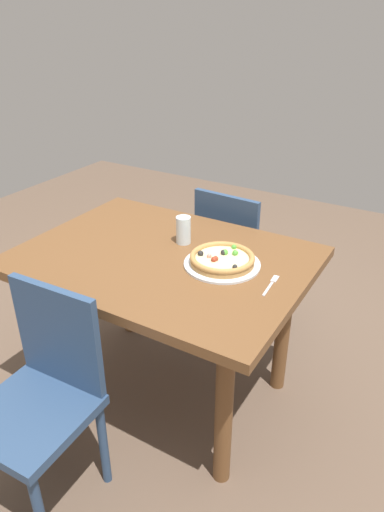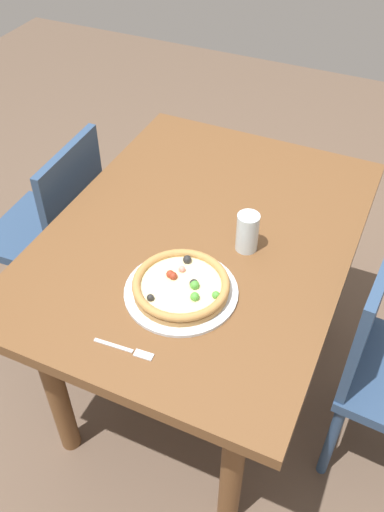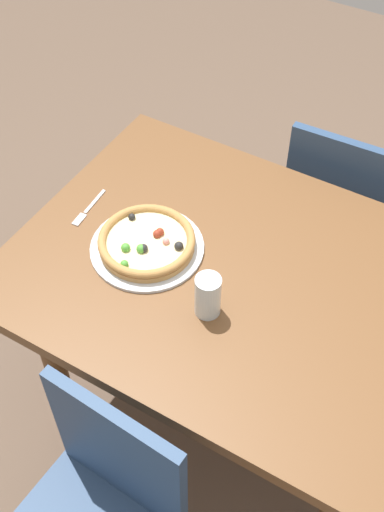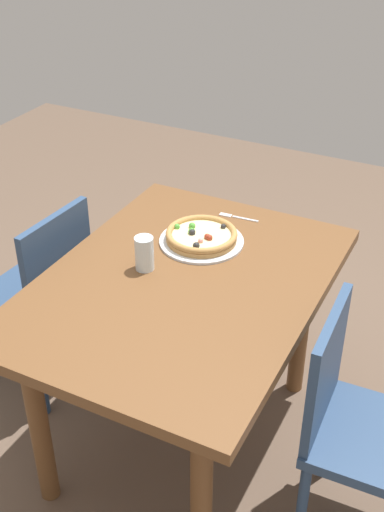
# 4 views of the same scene
# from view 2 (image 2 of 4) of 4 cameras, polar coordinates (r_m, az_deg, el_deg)

# --- Properties ---
(ground_plane) EXTENTS (6.00, 6.00, 0.00)m
(ground_plane) POSITION_cam_2_polar(r_m,az_deg,el_deg) (2.32, 0.77, -12.07)
(ground_plane) COLOR brown
(dining_table) EXTENTS (1.25, 0.93, 0.77)m
(dining_table) POSITION_cam_2_polar(r_m,az_deg,el_deg) (1.82, 0.97, -0.10)
(dining_table) COLOR brown
(dining_table) RESTS_ON ground
(chair_near) EXTENTS (0.41, 0.41, 0.88)m
(chair_near) POSITION_cam_2_polar(r_m,az_deg,el_deg) (2.27, -14.01, 2.81)
(chair_near) COLOR navy
(chair_near) RESTS_ON ground
(plate) EXTENTS (0.32, 0.32, 0.01)m
(plate) POSITION_cam_2_polar(r_m,az_deg,el_deg) (1.55, -1.13, -3.72)
(plate) COLOR silver
(plate) RESTS_ON dining_table
(pizza) EXTENTS (0.27, 0.27, 0.05)m
(pizza) POSITION_cam_2_polar(r_m,az_deg,el_deg) (1.53, -1.13, -3.06)
(pizza) COLOR #B78447
(pizza) RESTS_ON plate
(fork) EXTENTS (0.03, 0.17, 0.00)m
(fork) POSITION_cam_2_polar(r_m,az_deg,el_deg) (1.43, -6.60, -9.67)
(fork) COLOR silver
(fork) RESTS_ON dining_table
(drinking_glass) EXTENTS (0.07, 0.07, 0.13)m
(drinking_glass) POSITION_cam_2_polar(r_m,az_deg,el_deg) (1.65, 5.76, 2.47)
(drinking_glass) COLOR silver
(drinking_glass) RESTS_ON dining_table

